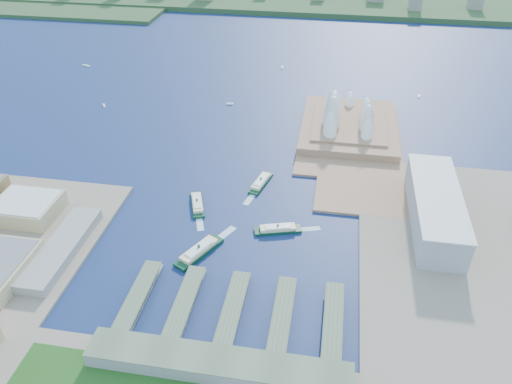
% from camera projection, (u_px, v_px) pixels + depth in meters
% --- Properties ---
extents(ground, '(3000.00, 3000.00, 0.00)m').
position_uv_depth(ground, '(235.00, 253.00, 488.26)').
color(ground, '#101E4B').
rests_on(ground, ground).
extents(east_land, '(240.00, 500.00, 3.00)m').
position_uv_depth(east_land, '(506.00, 323.00, 413.45)').
color(east_land, gray).
rests_on(east_land, ground).
extents(peninsula, '(135.00, 220.00, 3.00)m').
position_uv_depth(peninsula, '(350.00, 137.00, 684.25)').
color(peninsula, '#966E52').
rests_on(peninsula, ground).
extents(far_shore, '(2200.00, 260.00, 12.00)m').
position_uv_depth(far_shore, '(312.00, 2.00, 1282.91)').
color(far_shore, '#2D4926').
rests_on(far_shore, ground).
extents(opera_house, '(134.00, 180.00, 58.00)m').
position_uv_depth(opera_house, '(351.00, 110.00, 683.69)').
color(opera_house, white).
rests_on(opera_house, peninsula).
extents(toaster_building, '(45.00, 155.00, 35.00)m').
position_uv_depth(toaster_building, '(435.00, 208.00, 514.84)').
color(toaster_building, '#96969B').
rests_on(toaster_building, east_land).
extents(ferry_wharves, '(184.00, 90.00, 9.30)m').
position_uv_depth(ferry_wharves, '(233.00, 309.00, 422.62)').
color(ferry_wharves, '#515F48').
rests_on(ferry_wharves, ground).
extents(terminal_building, '(200.00, 28.00, 12.00)m').
position_uv_depth(terminal_building, '(218.00, 365.00, 371.17)').
color(terminal_building, gray).
rests_on(terminal_building, south_land).
extents(ferry_a, '(27.98, 49.98, 9.20)m').
position_uv_depth(ferry_a, '(197.00, 202.00, 551.00)').
color(ferry_a, '#0D3720').
rests_on(ferry_a, ground).
extents(ferry_b, '(23.52, 50.37, 9.23)m').
position_uv_depth(ferry_b, '(261.00, 181.00, 586.88)').
color(ferry_b, '#0D3720').
rests_on(ferry_b, ground).
extents(ferry_c, '(39.66, 57.25, 10.80)m').
position_uv_depth(ferry_c, '(199.00, 249.00, 484.56)').
color(ferry_c, '#0D3720').
rests_on(ferry_c, ground).
extents(ferry_d, '(50.05, 25.55, 9.18)m').
position_uv_depth(ferry_d, '(278.00, 228.00, 513.81)').
color(ferry_d, '#0D3720').
rests_on(ferry_d, ground).
extents(boat_a, '(8.98, 12.21, 2.39)m').
position_uv_depth(boat_a, '(104.00, 105.00, 770.73)').
color(boat_a, white).
rests_on(boat_a, ground).
extents(boat_b, '(11.28, 5.59, 2.91)m').
position_uv_depth(boat_b, '(230.00, 104.00, 774.95)').
color(boat_b, white).
rests_on(boat_b, ground).
extents(boat_c, '(4.72, 10.90, 2.37)m').
position_uv_depth(boat_c, '(419.00, 96.00, 799.72)').
color(boat_c, white).
rests_on(boat_c, ground).
extents(boat_d, '(16.32, 7.84, 2.70)m').
position_uv_depth(boat_d, '(86.00, 65.00, 914.55)').
color(boat_d, white).
rests_on(boat_d, ground).
extents(boat_e, '(4.56, 12.17, 2.93)m').
position_uv_depth(boat_e, '(282.00, 67.00, 906.71)').
color(boat_e, white).
rests_on(boat_e, ground).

